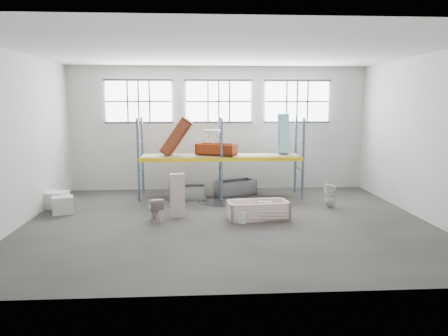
{
  "coord_description": "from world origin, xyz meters",
  "views": [
    {
      "loc": [
        -0.87,
        -12.49,
        3.51
      ],
      "look_at": [
        0.0,
        1.5,
        1.4
      ],
      "focal_mm": 34.31,
      "sensor_mm": 36.0,
      "label": 1
    }
  ],
  "objects": [
    {
      "name": "shelf_deck",
      "position": [
        0.0,
        3.5,
        1.58
      ],
      "size": [
        5.9,
        1.1,
        0.03
      ],
      "primitive_type": "cube",
      "color": "gray",
      "rests_on": "floor"
    },
    {
      "name": "wet_patch",
      "position": [
        0.0,
        2.7,
        0.0
      ],
      "size": [
        1.8,
        1.8,
        0.0
      ],
      "primitive_type": "cylinder",
      "color": "black",
      "rests_on": "floor"
    },
    {
      "name": "rack_upright_rb",
      "position": [
        3.0,
        4.1,
        1.5
      ],
      "size": [
        0.08,
        0.08,
        3.0
      ],
      "primitive_type": "cube",
      "color": "slate",
      "rests_on": "floor"
    },
    {
      "name": "window_mid",
      "position": [
        0.0,
        4.94,
        3.6
      ],
      "size": [
        2.6,
        0.04,
        1.6
      ],
      "primitive_type": "cube",
      "color": "white",
      "rests_on": "wall_back"
    },
    {
      "name": "toilet_beige",
      "position": [
        -2.17,
        0.23,
        0.36
      ],
      "size": [
        0.61,
        0.79,
        0.71
      ],
      "primitive_type": "imported",
      "rotation": [
        0.0,
        0.0,
        3.48
      ],
      "color": "beige",
      "rests_on": "floor"
    },
    {
      "name": "rack_beam_back",
      "position": [
        0.0,
        4.1,
        1.5
      ],
      "size": [
        6.0,
        0.1,
        0.14
      ],
      "primitive_type": "cube",
      "color": "yellow",
      "rests_on": "floor"
    },
    {
      "name": "carton_near",
      "position": [
        -5.23,
        1.26,
        0.28
      ],
      "size": [
        0.79,
        0.73,
        0.55
      ],
      "primitive_type": "cube",
      "rotation": [
        0.0,
        0.0,
        0.33
      ],
      "color": "beige",
      "rests_on": "floor"
    },
    {
      "name": "rack_upright_la",
      "position": [
        -3.0,
        2.9,
        1.5
      ],
      "size": [
        0.08,
        0.08,
        3.0
      ],
      "primitive_type": "cube",
      "color": "slate",
      "rests_on": "floor"
    },
    {
      "name": "carton_far",
      "position": [
        -5.69,
        2.07,
        0.28
      ],
      "size": [
        0.78,
        0.78,
        0.55
      ],
      "primitive_type": "cube",
      "rotation": [
        0.0,
        0.0,
        -0.19
      ],
      "color": "silver",
      "rests_on": "floor"
    },
    {
      "name": "rust_tub_tilted",
      "position": [
        -1.64,
        3.5,
        2.29
      ],
      "size": [
        1.28,
        0.82,
        1.49
      ],
      "primitive_type": null,
      "rotation": [
        0.0,
        -0.96,
        -0.09
      ],
      "color": "brown",
      "rests_on": "shelf_deck"
    },
    {
      "name": "cistern_tall",
      "position": [
        -1.51,
        0.62,
        0.68
      ],
      "size": [
        0.48,
        0.35,
        1.37
      ],
      "primitive_type": "cube",
      "rotation": [
        0.0,
        0.0,
        0.14
      ],
      "color": "beige",
      "rests_on": "floor"
    },
    {
      "name": "rack_beam_front",
      "position": [
        0.0,
        2.9,
        1.5
      ],
      "size": [
        6.0,
        0.1,
        0.14
      ],
      "primitive_type": "cube",
      "color": "yellow",
      "rests_on": "floor"
    },
    {
      "name": "bucket",
      "position": [
        0.44,
        -0.2,
        0.17
      ],
      "size": [
        0.29,
        0.29,
        0.33
      ],
      "primitive_type": "cylinder",
      "rotation": [
        0.0,
        0.0,
        0.0
      ],
      "color": "silver",
      "rests_on": "floor"
    },
    {
      "name": "window_left",
      "position": [
        -3.2,
        4.94,
        3.6
      ],
      "size": [
        2.6,
        0.04,
        1.6
      ],
      "primitive_type": "cube",
      "color": "white",
      "rests_on": "wall_back"
    },
    {
      "name": "rack_upright_ma",
      "position": [
        0.0,
        2.9,
        1.5
      ],
      "size": [
        0.08,
        0.08,
        3.0
      ],
      "primitive_type": "cube",
      "color": "slate",
      "rests_on": "floor"
    },
    {
      "name": "rust_tub_flat",
      "position": [
        -0.16,
        3.45,
        1.82
      ],
      "size": [
        1.61,
        1.21,
        0.41
      ],
      "primitive_type": null,
      "rotation": [
        0.0,
        0.0,
        -0.42
      ],
      "color": "#893308",
      "rests_on": "shelf_deck"
    },
    {
      "name": "wall_right",
      "position": [
        6.05,
        0.0,
        2.5
      ],
      "size": [
        0.1,
        10.0,
        5.0
      ],
      "primitive_type": "cube",
      "color": "#A09D93",
      "rests_on": "ground"
    },
    {
      "name": "wall_front",
      "position": [
        0.0,
        -5.05,
        2.5
      ],
      "size": [
        12.0,
        0.1,
        5.0
      ],
      "primitive_type": "cube",
      "color": "#A3A098",
      "rests_on": "ground"
    },
    {
      "name": "bathtub_beige",
      "position": [
        0.97,
        0.26,
        0.27
      ],
      "size": [
        1.94,
        1.06,
        0.55
      ],
      "primitive_type": null,
      "rotation": [
        0.0,
        0.0,
        0.1
      ],
      "color": "#F3D0C8",
      "rests_on": "floor"
    },
    {
      "name": "wall_back",
      "position": [
        0.0,
        5.05,
        2.5
      ],
      "size": [
        12.0,
        0.1,
        5.0
      ],
      "primitive_type": "cube",
      "color": "#B5B1A7",
      "rests_on": "ground"
    },
    {
      "name": "blue_tub_upright",
      "position": [
        2.41,
        3.66,
        2.4
      ],
      "size": [
        0.58,
        0.76,
        1.49
      ],
      "primitive_type": null,
      "rotation": [
        0.0,
        1.54,
        -0.17
      ],
      "color": "#95D5EB",
      "rests_on": "shelf_deck"
    },
    {
      "name": "cistern_spare",
      "position": [
        1.22,
        0.49,
        0.28
      ],
      "size": [
        0.48,
        0.34,
        0.41
      ],
      "primitive_type": "cube",
      "rotation": [
        0.0,
        0.0,
        -0.35
      ],
      "color": "beige",
      "rests_on": "bathtub_beige"
    },
    {
      "name": "rack_upright_ra",
      "position": [
        3.0,
        2.9,
        1.5
      ],
      "size": [
        0.08,
        0.08,
        3.0
      ],
      "primitive_type": "cube",
      "color": "slate",
      "rests_on": "floor"
    },
    {
      "name": "toilet_white",
      "position": [
        3.66,
        1.57,
        0.41
      ],
      "size": [
        0.38,
        0.37,
        0.82
      ],
      "primitive_type": "imported",
      "rotation": [
        0.0,
        0.0,
        -1.56
      ],
      "color": "white",
      "rests_on": "floor"
    },
    {
      "name": "sink_on_shelf",
      "position": [
        -0.3,
        3.28,
        2.09
      ],
      "size": [
        0.59,
        0.46,
        0.52
      ],
      "primitive_type": "imported",
      "rotation": [
        0.0,
        0.0,
        -0.02
      ],
      "color": "white",
      "rests_on": "rust_tub_flat"
    },
    {
      "name": "floor",
      "position": [
        0.0,
        0.0,
        -0.05
      ],
      "size": [
        12.0,
        10.0,
        0.1
      ],
      "primitive_type": "cube",
      "color": "#4D4743",
      "rests_on": "ground"
    },
    {
      "name": "steel_tub_left",
      "position": [
        -1.27,
        3.11,
        0.25
      ],
      "size": [
        1.39,
        0.66,
        0.51
      ],
      "primitive_type": null,
      "rotation": [
        0.0,
        0.0,
        -0.01
      ],
      "color": "#A5A8AC",
      "rests_on": "floor"
    },
    {
      "name": "ceiling",
      "position": [
        0.0,
        0.0,
        5.05
      ],
      "size": [
        12.0,
        10.0,
        0.1
      ],
      "primitive_type": "cube",
      "color": "silver",
      "rests_on": "ground"
    },
    {
      "name": "wall_left",
      "position": [
        -6.05,
        0.0,
        2.5
      ],
      "size": [
        0.1,
        10.0,
        5.0
      ],
      "primitive_type": "cube",
      "color": "#A6A39A",
      "rests_on": "ground"
    },
    {
      "name": "steel_tub_right",
      "position": [
        0.58,
        3.82,
        0.28
      ],
      "size": [
        1.7,
        1.29,
        0.56
      ],
      "primitive_type": null,
      "rotation": [
        0.0,
        0.0,
        0.43
      ],
      "color": "#A4A5AB",
      "rests_on": "floor"
    },
    {
      "name": "rack_upright_lb",
      "position": [
        -3.0,
        4.1,
        1.5
      ],
      "size": [
        0.08,
        0.08,
        3.0
      ],
      "primitive_type": "cube",
      "color": "slate",
      "rests_on": "floor"
    },
    {
      "name": "window_right",
      "position": [
        3.2,
        4.94,
        3.6
      ],
      "size": [
        2.6,
        0.04,
        1.6
      ],
      "primitive_type": "cube",
      "color": "white",
      "rests_on": "wall_back"
    },
    {
      "name": "sink_in_tub",
      "position": [
        0.57,
        0.71,
        0.16
      ],
      "size": [
        0.42,
        0.42,
        0.14
      ],
      "primitive_type": "imported",
      "rotation": [
        0.0,
        0.0,
        0.02
      ],
      "color": "beige",
      "rests_on": "bathtub_beige"
    },
    {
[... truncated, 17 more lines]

